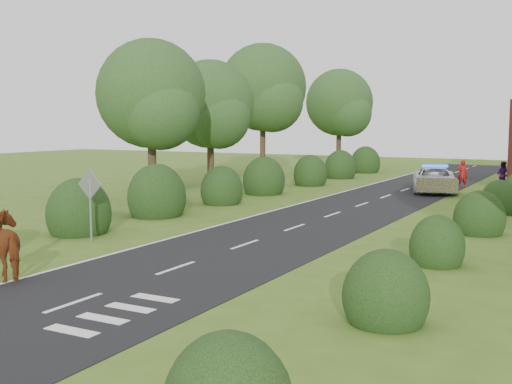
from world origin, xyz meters
The scene contains 14 objects.
ground centered at (0.00, 0.00, 0.00)m, with size 120.00×120.00×0.00m, color #415E1A.
road centered at (0.00, 15.00, 0.01)m, with size 6.00×70.00×0.02m, color black.
road_markings centered at (-1.60, 12.93, 0.03)m, with size 4.96×70.00×0.01m.
hedgerow_left centered at (-6.51, 11.69, 0.75)m, with size 2.75×50.41×3.00m.
hedgerow_right centered at (6.60, 11.21, 0.55)m, with size 2.10×45.78×2.10m.
tree_left_a centered at (-9.75, 11.86, 5.34)m, with size 5.74×5.60×8.38m.
tree_left_b centered at (-11.25, 19.86, 5.04)m, with size 5.74×5.60×8.07m.
tree_left_c centered at (-12.70, 29.83, 6.53)m, with size 6.97×6.80×10.22m.
tree_left_d centered at (-10.23, 39.85, 5.64)m, with size 6.15×6.00×8.89m.
road_sign centered at (-5.00, 2.00, 1.65)m, with size 1.06×0.08×2.53m.
cow centered at (-3.22, -2.96, 0.75)m, with size 1.11×2.10×1.49m, color #623513.
police_van centered at (1.84, 23.67, 0.74)m, with size 3.78×5.81×1.63m.
pedestrian_red centered at (2.74, 27.35, 0.87)m, with size 0.63×0.42×1.74m, color maroon.
pedestrian_purple centered at (5.10, 27.78, 0.86)m, with size 0.83×0.65×1.71m, color #3A1556.
Camera 1 is at (10.46, -14.60, 4.14)m, focal length 45.00 mm.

